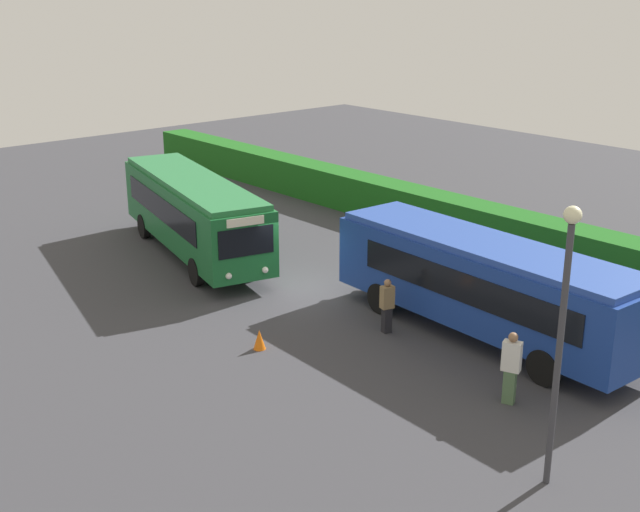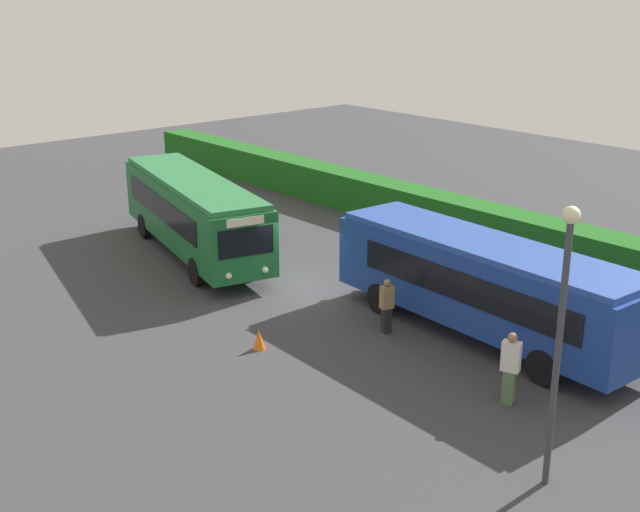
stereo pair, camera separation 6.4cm
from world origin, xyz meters
name	(u,v)px [view 1 (the left image)]	position (x,y,z in m)	size (l,w,h in m)	color
ground_plane	(293,289)	(0.00, 0.00, 0.00)	(64.00, 64.00, 0.00)	#38383D
bus_green	(194,211)	(-5.37, -0.48, 1.77)	(10.61, 4.74, 3.06)	#19602D
bus_blue	(483,281)	(6.75, 1.77, 1.73)	(10.51, 3.01, 2.96)	navy
person_left	(387,304)	(4.74, -0.21, 0.90)	(0.35, 0.44, 1.71)	black
person_center	(511,366)	(9.90, -1.05, 1.02)	(0.53, 0.41, 1.93)	#4C6B47
hedge_row	(460,220)	(0.00, 8.88, 0.84)	(44.00, 1.52, 1.67)	#1B5D19
traffic_cone	(259,339)	(3.17, -3.85, 0.30)	(0.36, 0.36, 0.60)	orange
lamppost	(562,319)	(12.59, -3.33, 3.76)	(0.36, 0.36, 6.10)	#38383D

